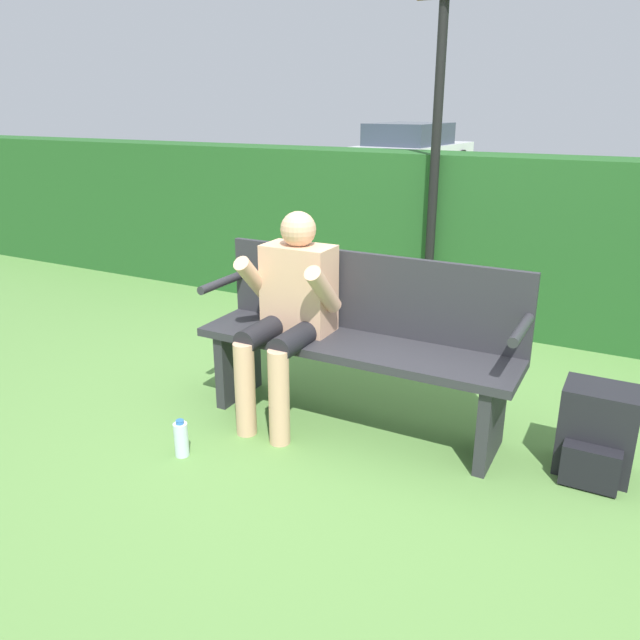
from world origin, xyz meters
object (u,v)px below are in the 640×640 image
park_bench (359,338)px  water_bottle (181,439)px  backpack (596,434)px  person_seated (289,307)px  parked_car (408,153)px  signpost (437,123)px

park_bench → water_bottle: park_bench is taller
backpack → person_seated: bearing=-173.8°
person_seated → backpack: 1.66m
person_seated → parked_car: (-3.48, 11.25, -0.04)m
backpack → parked_car: bearing=114.6°
park_bench → parked_car: bearing=109.0°
park_bench → water_bottle: size_ratio=8.79×
person_seated → park_bench: bearing=19.6°
park_bench → signpost: bearing=95.6°
parked_car → person_seated: bearing=-158.0°
backpack → water_bottle: size_ratio=2.22×
park_bench → person_seated: person_seated is taller
person_seated → parked_car: 11.77m
park_bench → backpack: park_bench is taller
park_bench → parked_car: parked_car is taller
signpost → water_bottle: bearing=-100.9°
backpack → park_bench: bearing=-177.9°
park_bench → parked_car: 11.77m
park_bench → parked_car: size_ratio=0.42×
backpack → parked_car: (-5.07, 11.08, 0.41)m
park_bench → person_seated: (-0.36, -0.13, 0.16)m
parked_car → water_bottle: bearing=-160.1°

